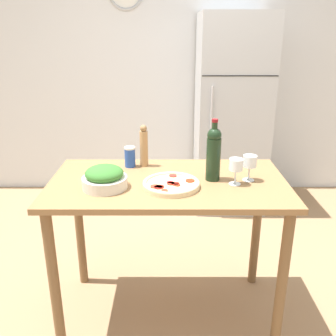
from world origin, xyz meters
name	(u,v)px	position (x,y,z in m)	size (l,w,h in m)	color
ground_plane	(168,310)	(0.00, 0.00, 0.00)	(14.00, 14.00, 0.00)	#9E7A56
wall_back	(168,69)	(0.00, 2.02, 1.30)	(6.40, 0.09, 2.60)	silver
refrigerator	(231,115)	(0.60, 1.62, 0.91)	(0.65, 0.73, 1.83)	#B7BCC1
prep_counter	(168,202)	(0.00, 0.00, 0.76)	(1.31, 0.71, 0.89)	olive
wine_bottle	(214,153)	(0.25, 0.01, 1.05)	(0.08, 0.08, 0.34)	black
wine_glass_near	(236,166)	(0.36, -0.05, 1.00)	(0.07, 0.07, 0.14)	silver
wine_glass_far	(250,162)	(0.45, 0.00, 1.00)	(0.07, 0.07, 0.14)	silver
pepper_mill	(144,146)	(-0.15, 0.24, 1.02)	(0.05, 0.05, 0.26)	#AD7F51
salad_bowl	(105,178)	(-0.33, -0.10, 0.95)	(0.24, 0.24, 0.12)	silver
homemade_pizza	(171,184)	(0.02, -0.09, 0.91)	(0.30, 0.30, 0.03)	beige
salt_canister	(130,157)	(-0.23, 0.22, 0.96)	(0.07, 0.07, 0.12)	#284CA3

